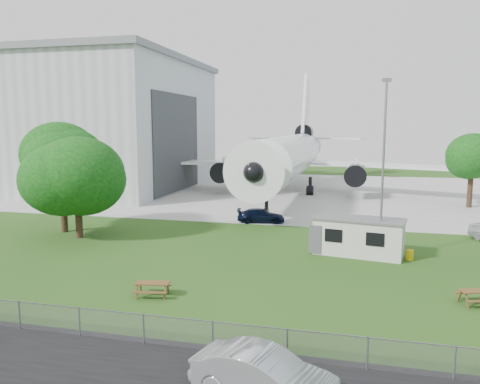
% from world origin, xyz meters
% --- Properties ---
extents(ground, '(160.00, 160.00, 0.00)m').
position_xyz_m(ground, '(0.00, 0.00, 0.00)').
color(ground, '#325B1B').
extents(concrete_apron, '(120.00, 46.00, 0.03)m').
position_xyz_m(concrete_apron, '(0.00, 38.00, 0.01)').
color(concrete_apron, '#B7B7B2').
rests_on(concrete_apron, ground).
extents(hangar, '(43.00, 31.00, 18.55)m').
position_xyz_m(hangar, '(-37.97, 36.00, 9.41)').
color(hangar, '#B2B7BC').
rests_on(hangar, ground).
extents(airliner, '(46.36, 47.73, 17.69)m').
position_xyz_m(airliner, '(-2.00, 35.86, 5.27)').
color(airliner, white).
rests_on(airliner, ground).
extents(site_cabin, '(6.94, 3.76, 2.62)m').
position_xyz_m(site_cabin, '(6.79, 6.75, 1.31)').
color(site_cabin, beige).
rests_on(site_cabin, ground).
extents(picnic_west, '(2.03, 1.78, 0.76)m').
position_xyz_m(picnic_west, '(-3.95, -4.29, 0.00)').
color(picnic_west, brown).
rests_on(picnic_west, ground).
extents(picnic_east, '(2.16, 1.96, 0.76)m').
position_xyz_m(picnic_east, '(12.62, -1.49, 0.00)').
color(picnic_east, brown).
rests_on(picnic_east, ground).
extents(fence, '(58.00, 0.04, 1.30)m').
position_xyz_m(fence, '(0.00, -9.50, 0.00)').
color(fence, gray).
rests_on(fence, ground).
extents(lamp_mast, '(0.16, 0.16, 12.00)m').
position_xyz_m(lamp_mast, '(8.20, 6.20, 6.00)').
color(lamp_mast, slate).
rests_on(lamp_mast, ground).
extents(tree_west_big, '(7.53, 7.53, 10.12)m').
position_xyz_m(tree_west_big, '(-17.70, 8.18, 6.35)').
color(tree_west_big, '#382619').
rests_on(tree_west_big, ground).
extents(tree_west_small, '(7.21, 7.21, 8.48)m').
position_xyz_m(tree_west_small, '(-15.28, 6.62, 4.87)').
color(tree_west_small, '#382619').
rests_on(tree_west_small, ground).
extents(tree_far_apron, '(6.05, 6.05, 8.53)m').
position_xyz_m(tree_far_apron, '(18.93, 29.55, 5.49)').
color(tree_far_apron, '#382619').
rests_on(tree_far_apron, ground).
extents(car_centre_sedan, '(5.24, 2.94, 1.64)m').
position_xyz_m(car_centre_sedan, '(3.61, -12.21, 0.82)').
color(car_centre_sedan, '#B2B5BA').
rests_on(car_centre_sedan, ground).
extents(car_apron_van, '(4.70, 2.60, 1.29)m').
position_xyz_m(car_apron_van, '(-2.06, 15.98, 0.64)').
color(car_apron_van, black).
rests_on(car_apron_van, ground).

